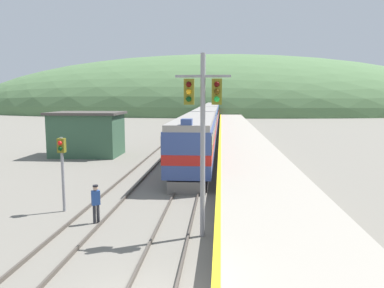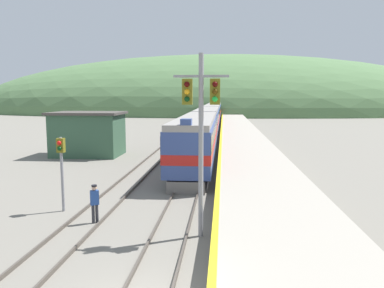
{
  "view_description": "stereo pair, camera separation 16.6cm",
  "coord_description": "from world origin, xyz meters",
  "px_view_note": "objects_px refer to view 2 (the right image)",
  "views": [
    {
      "loc": [
        2.0,
        -9.15,
        5.79
      ],
      "look_at": [
        -0.02,
        16.99,
        2.42
      ],
      "focal_mm": 35.0,
      "sensor_mm": 36.0,
      "label": 1
    },
    {
      "loc": [
        2.17,
        -9.14,
        5.79
      ],
      "look_at": [
        -0.02,
        16.99,
        2.42
      ],
      "focal_mm": 35.0,
      "sensor_mm": 36.0,
      "label": 2
    }
  ],
  "objects_px": {
    "carriage_third": "(212,115)",
    "signal_post_siding": "(61,158)",
    "track_worker": "(95,201)",
    "carriage_second": "(207,122)",
    "signal_mast_main": "(201,119)",
    "express_train_lead_car": "(197,139)",
    "carriage_fourth": "(215,111)"
  },
  "relations": [
    {
      "from": "carriage_third",
      "to": "track_worker",
      "type": "relative_size",
      "value": 10.91
    },
    {
      "from": "carriage_second",
      "to": "carriage_third",
      "type": "xyz_separation_m",
      "value": [
        0.0,
        20.39,
        0.0
      ]
    },
    {
      "from": "carriage_third",
      "to": "signal_mast_main",
      "type": "xyz_separation_m",
      "value": [
        1.28,
        -56.62,
        2.66
      ]
    },
    {
      "from": "signal_mast_main",
      "to": "carriage_second",
      "type": "bearing_deg",
      "value": 92.02
    },
    {
      "from": "express_train_lead_car",
      "to": "signal_mast_main",
      "type": "height_order",
      "value": "signal_mast_main"
    },
    {
      "from": "carriage_second",
      "to": "carriage_third",
      "type": "distance_m",
      "value": 20.39
    },
    {
      "from": "express_train_lead_car",
      "to": "track_worker",
      "type": "height_order",
      "value": "express_train_lead_car"
    },
    {
      "from": "carriage_fourth",
      "to": "signal_post_siding",
      "type": "height_order",
      "value": "carriage_fourth"
    },
    {
      "from": "track_worker",
      "to": "carriage_fourth",
      "type": "bearing_deg",
      "value": 87.25
    },
    {
      "from": "carriage_third",
      "to": "express_train_lead_car",
      "type": "bearing_deg",
      "value": -90.0
    },
    {
      "from": "signal_mast_main",
      "to": "track_worker",
      "type": "xyz_separation_m",
      "value": [
        -4.92,
        1.24,
        -3.87
      ]
    },
    {
      "from": "express_train_lead_car",
      "to": "carriage_second",
      "type": "xyz_separation_m",
      "value": [
        0.0,
        20.45,
        -0.01
      ]
    },
    {
      "from": "signal_mast_main",
      "to": "signal_post_siding",
      "type": "xyz_separation_m",
      "value": [
        -7.14,
        2.84,
        -2.19
      ]
    },
    {
      "from": "express_train_lead_car",
      "to": "signal_post_siding",
      "type": "height_order",
      "value": "express_train_lead_car"
    },
    {
      "from": "carriage_second",
      "to": "signal_post_siding",
      "type": "height_order",
      "value": "carriage_second"
    },
    {
      "from": "carriage_third",
      "to": "track_worker",
      "type": "bearing_deg",
      "value": -93.76
    },
    {
      "from": "signal_post_siding",
      "to": "track_worker",
      "type": "xyz_separation_m",
      "value": [
        2.21,
        -1.6,
        -1.68
      ]
    },
    {
      "from": "carriage_third",
      "to": "track_worker",
      "type": "xyz_separation_m",
      "value": [
        -3.64,
        -55.38,
        -1.21
      ]
    },
    {
      "from": "carriage_third",
      "to": "signal_post_siding",
      "type": "height_order",
      "value": "carriage_third"
    },
    {
      "from": "carriage_second",
      "to": "carriage_fourth",
      "type": "bearing_deg",
      "value": 90.0
    },
    {
      "from": "signal_mast_main",
      "to": "signal_post_siding",
      "type": "relative_size",
      "value": 1.98
    },
    {
      "from": "carriage_second",
      "to": "track_worker",
      "type": "height_order",
      "value": "carriage_second"
    },
    {
      "from": "carriage_third",
      "to": "signal_post_siding",
      "type": "xyz_separation_m",
      "value": [
        -5.86,
        -53.79,
        0.48
      ]
    },
    {
      "from": "express_train_lead_car",
      "to": "carriage_third",
      "type": "height_order",
      "value": "express_train_lead_car"
    },
    {
      "from": "carriage_third",
      "to": "signal_post_siding",
      "type": "bearing_deg",
      "value": -96.21
    },
    {
      "from": "signal_mast_main",
      "to": "signal_post_siding",
      "type": "bearing_deg",
      "value": 158.33
    },
    {
      "from": "track_worker",
      "to": "carriage_third",
      "type": "bearing_deg",
      "value": 86.24
    },
    {
      "from": "carriage_third",
      "to": "carriage_fourth",
      "type": "height_order",
      "value": "same"
    },
    {
      "from": "express_train_lead_car",
      "to": "track_worker",
      "type": "xyz_separation_m",
      "value": [
        -3.64,
        -14.54,
        -1.22
      ]
    },
    {
      "from": "carriage_third",
      "to": "carriage_fourth",
      "type": "distance_m",
      "value": 20.39
    },
    {
      "from": "carriage_second",
      "to": "signal_mast_main",
      "type": "bearing_deg",
      "value": -87.98
    },
    {
      "from": "carriage_fourth",
      "to": "signal_mast_main",
      "type": "xyz_separation_m",
      "value": [
        1.28,
        -77.02,
        2.66
      ]
    }
  ]
}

